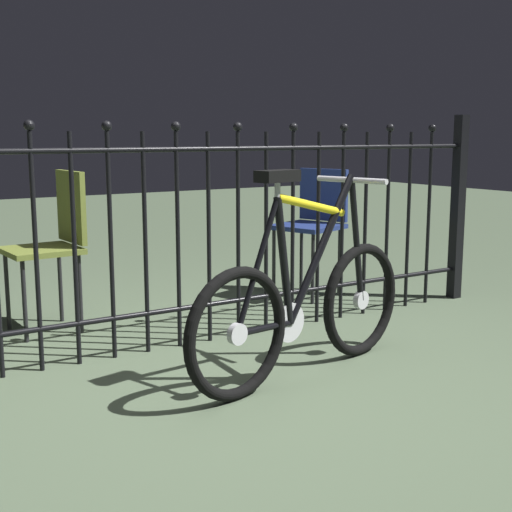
% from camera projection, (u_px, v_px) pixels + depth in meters
% --- Properties ---
extents(ground_plane, '(20.00, 20.00, 0.00)m').
position_uv_depth(ground_plane, '(254.00, 394.00, 3.00)').
color(ground_plane, '#4D5D46').
extents(iron_fence, '(4.30, 0.07, 1.22)m').
position_uv_depth(iron_fence, '(159.00, 232.00, 3.52)').
color(iron_fence, black).
rests_on(iron_fence, ground).
extents(bicycle, '(1.40, 0.45, 0.95)m').
position_uv_depth(bicycle, '(305.00, 305.00, 3.18)').
color(bicycle, black).
rests_on(bicycle, ground).
extents(chair_navy, '(0.51, 0.51, 0.86)m').
position_uv_depth(chair_navy, '(314.00, 217.00, 4.79)').
color(chair_navy, black).
rests_on(chair_navy, ground).
extents(chair_olive, '(0.41, 0.40, 0.90)m').
position_uv_depth(chair_olive, '(55.00, 235.00, 3.91)').
color(chair_olive, black).
rests_on(chair_olive, ground).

